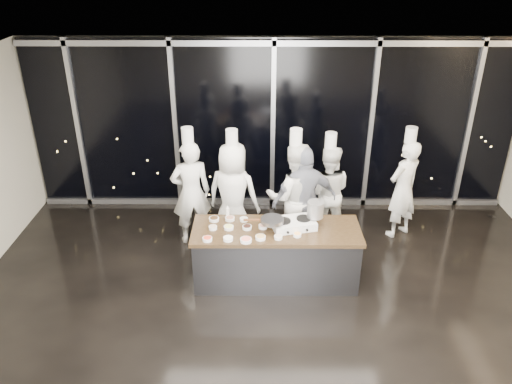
% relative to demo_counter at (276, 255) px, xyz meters
% --- Properties ---
extents(ground, '(9.00, 9.00, 0.00)m').
position_rel_demo_counter_xyz_m(ground, '(0.00, -0.90, -0.45)').
color(ground, black).
rests_on(ground, ground).
extents(room_shell, '(9.02, 7.02, 3.21)m').
position_rel_demo_counter_xyz_m(room_shell, '(0.18, -0.90, 1.79)').
color(room_shell, '#BEB8A2').
rests_on(room_shell, ground).
extents(window_wall, '(8.90, 0.11, 3.20)m').
position_rel_demo_counter_xyz_m(window_wall, '(0.00, 2.53, 1.14)').
color(window_wall, black).
rests_on(window_wall, ground).
extents(demo_counter, '(2.46, 0.86, 0.90)m').
position_rel_demo_counter_xyz_m(demo_counter, '(0.00, 0.00, 0.00)').
color(demo_counter, '#37383C').
rests_on(demo_counter, ground).
extents(stove, '(0.69, 0.51, 0.14)m').
position_rel_demo_counter_xyz_m(stove, '(0.25, 0.05, 0.51)').
color(stove, silver).
rests_on(stove, demo_counter).
extents(frying_pan, '(0.61, 0.41, 0.06)m').
position_rel_demo_counter_xyz_m(frying_pan, '(-0.07, -0.04, 0.62)').
color(frying_pan, slate).
rests_on(frying_pan, stove).
extents(stock_pot, '(0.29, 0.29, 0.24)m').
position_rel_demo_counter_xyz_m(stock_pot, '(0.57, 0.12, 0.71)').
color(stock_pot, '#B0B0B2').
rests_on(stock_pot, stove).
extents(prep_bowls, '(1.39, 0.75, 0.05)m').
position_rel_demo_counter_xyz_m(prep_bowls, '(-0.46, -0.07, 0.47)').
color(prep_bowls, white).
rests_on(prep_bowls, demo_counter).
extents(squeeze_bottle, '(0.06, 0.06, 0.21)m').
position_rel_demo_counter_xyz_m(squeeze_bottle, '(-0.73, 0.34, 0.55)').
color(squeeze_bottle, silver).
rests_on(squeeze_bottle, demo_counter).
extents(chef_far_left, '(0.76, 0.60, 2.05)m').
position_rel_demo_counter_xyz_m(chef_far_left, '(-1.38, 1.14, 0.47)').
color(chef_far_left, white).
rests_on(chef_far_left, ground).
extents(chef_left, '(1.02, 0.81, 2.04)m').
position_rel_demo_counter_xyz_m(chef_left, '(-0.68, 1.09, 0.46)').
color(chef_left, white).
rests_on(chef_left, ground).
extents(chef_center, '(0.95, 0.77, 2.10)m').
position_rel_demo_counter_xyz_m(chef_center, '(0.31, 0.96, 0.49)').
color(chef_center, white).
rests_on(chef_center, ground).
extents(guest, '(1.16, 0.72, 1.84)m').
position_rel_demo_counter_xyz_m(guest, '(0.48, 0.86, 0.46)').
color(guest, '#15203B').
rests_on(guest, ground).
extents(chef_right, '(0.88, 0.72, 1.90)m').
position_rel_demo_counter_xyz_m(chef_right, '(0.91, 1.34, 0.39)').
color(chef_right, white).
rests_on(chef_right, ground).
extents(chef_side, '(0.76, 0.70, 1.98)m').
position_rel_demo_counter_xyz_m(chef_side, '(2.20, 1.37, 0.44)').
color(chef_side, white).
rests_on(chef_side, ground).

